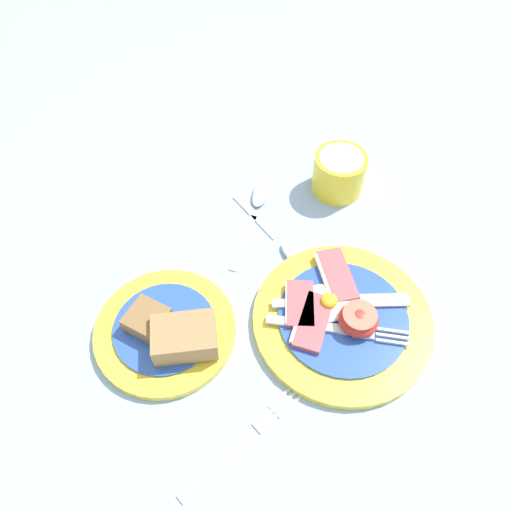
# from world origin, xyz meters

# --- Properties ---
(ground_plane) EXTENTS (3.00, 3.00, 0.00)m
(ground_plane) POSITION_xyz_m (0.00, 0.00, 0.00)
(ground_plane) COLOR #93B2DB
(breakfast_plate) EXTENTS (0.24, 0.24, 0.04)m
(breakfast_plate) POSITION_xyz_m (0.07, -0.02, 0.01)
(breakfast_plate) COLOR yellow
(breakfast_plate) RESTS_ON ground_plane
(bread_plate) EXTENTS (0.19, 0.19, 0.05)m
(bread_plate) POSITION_xyz_m (-0.16, -0.05, 0.01)
(bread_plate) COLOR yellow
(bread_plate) RESTS_ON ground_plane
(sugar_cup) EXTENTS (0.08, 0.08, 0.07)m
(sugar_cup) POSITION_xyz_m (0.08, 0.22, 0.04)
(sugar_cup) COLOR yellow
(sugar_cup) RESTS_ON ground_plane
(teaspoon_by_saucer) EXTENTS (0.07, 0.19, 0.01)m
(teaspoon_by_saucer) POSITION_xyz_m (-0.05, 0.18, 0.01)
(teaspoon_by_saucer) COLOR silver
(teaspoon_by_saucer) RESTS_ON ground_plane
(teaspoon_near_cup) EXTENTS (0.13, 0.16, 0.01)m
(teaspoon_near_cup) POSITION_xyz_m (-0.00, 0.10, 0.01)
(teaspoon_near_cup) COLOR silver
(teaspoon_near_cup) RESTS_ON ground_plane
(fork_on_cloth) EXTENTS (0.14, 0.14, 0.01)m
(fork_on_cloth) POSITION_xyz_m (-0.06, -0.18, 0.00)
(fork_on_cloth) COLOR silver
(fork_on_cloth) RESTS_ON ground_plane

